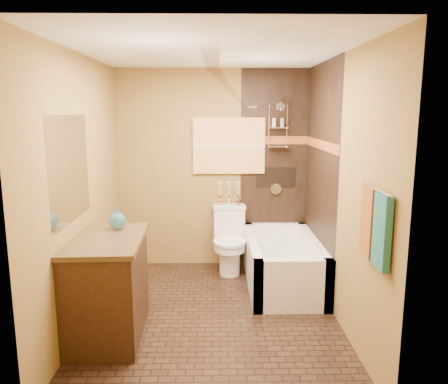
{
  "coord_description": "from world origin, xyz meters",
  "views": [
    {
      "loc": [
        0.04,
        -4.01,
        1.98
      ],
      "look_at": [
        0.12,
        0.4,
        1.16
      ],
      "focal_mm": 35.0,
      "sensor_mm": 36.0,
      "label": 1
    }
  ],
  "objects_px": {
    "sunset_painting": "(229,146)",
    "toilet": "(229,240)",
    "vanity": "(108,286)",
    "bathtub": "(283,267)"
  },
  "relations": [
    {
      "from": "toilet",
      "to": "vanity",
      "type": "distance_m",
      "value": 1.92
    },
    {
      "from": "sunset_painting",
      "to": "toilet",
      "type": "bearing_deg",
      "value": -90.0
    },
    {
      "from": "sunset_painting",
      "to": "toilet",
      "type": "xyz_separation_m",
      "value": [
        0.0,
        -0.27,
        -1.14
      ]
    },
    {
      "from": "sunset_painting",
      "to": "vanity",
      "type": "height_order",
      "value": "sunset_painting"
    },
    {
      "from": "bathtub",
      "to": "vanity",
      "type": "distance_m",
      "value": 2.06
    },
    {
      "from": "toilet",
      "to": "vanity",
      "type": "height_order",
      "value": "vanity"
    },
    {
      "from": "sunset_painting",
      "to": "toilet",
      "type": "height_order",
      "value": "sunset_painting"
    },
    {
      "from": "sunset_painting",
      "to": "toilet",
      "type": "relative_size",
      "value": 1.11
    },
    {
      "from": "sunset_painting",
      "to": "bathtub",
      "type": "relative_size",
      "value": 0.6
    },
    {
      "from": "sunset_painting",
      "to": "bathtub",
      "type": "xyz_separation_m",
      "value": [
        0.6,
        -0.73,
        -1.33
      ]
    }
  ]
}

